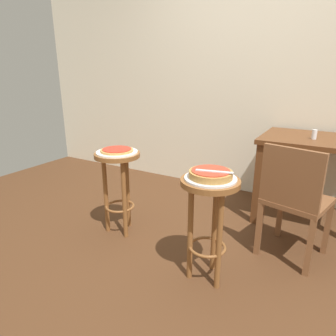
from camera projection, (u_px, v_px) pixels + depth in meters
name	position (u px, v px, depth m)	size (l,w,h in m)	color
ground_plane	(190.00, 269.00, 2.07)	(6.00, 6.00, 0.00)	#4C2D19
back_wall	(267.00, 52.00, 2.97)	(6.00, 0.10, 3.00)	beige
stool_foreground	(209.00, 208.00, 1.84)	(0.36, 0.36, 0.70)	brown
serving_plate_foreground	(210.00, 178.00, 1.78)	(0.32, 0.32, 0.01)	silver
pizza_foreground	(211.00, 174.00, 1.77)	(0.26, 0.26, 0.05)	#B78442
stool_middle	(118.00, 175.00, 2.42)	(0.36, 0.36, 0.70)	brown
serving_plate_middle	(117.00, 152.00, 2.36)	(0.33, 0.33, 0.01)	white
pizza_middle	(117.00, 150.00, 2.35)	(0.26, 0.26, 0.02)	tan
dining_table	(317.00, 153.00, 2.57)	(0.93, 0.69, 0.77)	#5B3319
condiment_shaker	(314.00, 134.00, 2.47)	(0.04, 0.04, 0.08)	white
wooden_chair	(294.00, 199.00, 2.07)	(0.48, 0.48, 0.85)	brown
pizza_server_knife	(214.00, 171.00, 1.73)	(0.22, 0.02, 0.01)	silver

